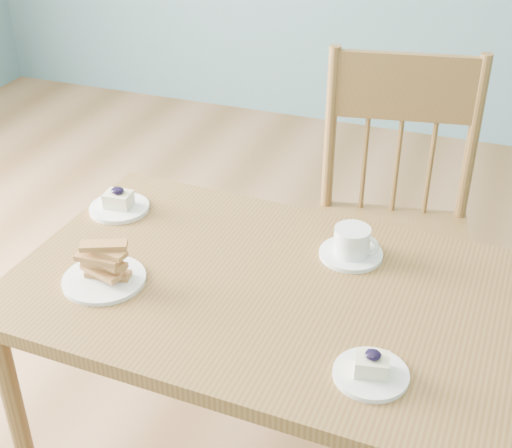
% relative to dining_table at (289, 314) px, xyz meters
% --- Properties ---
extents(dining_table, '(1.29, 0.77, 0.68)m').
position_rel_dining_table_xyz_m(dining_table, '(0.00, 0.00, 0.00)').
color(dining_table, brown).
rests_on(dining_table, ground).
extents(dining_chair, '(0.53, 0.52, 1.01)m').
position_rel_dining_table_xyz_m(dining_chair, '(0.13, 0.60, -0.09)').
color(dining_chair, brown).
rests_on(dining_chair, ground).
extents(cheesecake_plate_near, '(0.15, 0.15, 0.06)m').
position_rel_dining_table_xyz_m(cheesecake_plate_near, '(0.23, -0.21, 0.08)').
color(cheesecake_plate_near, white).
rests_on(cheesecake_plate_near, dining_table).
extents(cheesecake_plate_far, '(0.16, 0.16, 0.07)m').
position_rel_dining_table_xyz_m(cheesecake_plate_far, '(-0.54, 0.18, 0.08)').
color(cheesecake_plate_far, white).
rests_on(cheesecake_plate_far, dining_table).
extents(coffee_cup, '(0.15, 0.15, 0.08)m').
position_rel_dining_table_xyz_m(coffee_cup, '(0.09, 0.18, 0.10)').
color(coffee_cup, white).
rests_on(coffee_cup, dining_table).
extents(biscotti_plate, '(0.19, 0.19, 0.10)m').
position_rel_dining_table_xyz_m(biscotti_plate, '(-0.41, -0.11, 0.10)').
color(biscotti_plate, white).
rests_on(biscotti_plate, dining_table).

